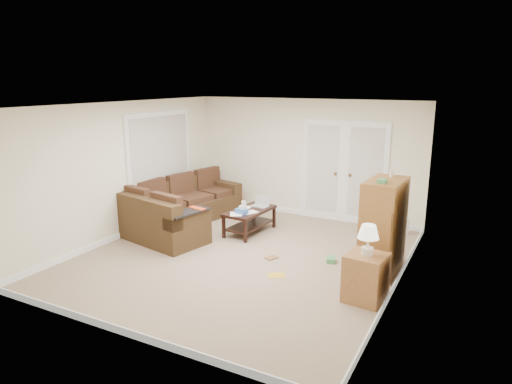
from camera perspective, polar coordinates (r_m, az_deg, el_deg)
The scene contains 17 objects.
floor at distance 7.69m, azimuth -1.69°, elevation -8.10°, with size 5.50×5.50×0.00m, color gray.
ceiling at distance 7.14m, azimuth -1.83°, elevation 10.85°, with size 5.00×5.50×0.02m, color white.
wall_left at distance 8.79m, azimuth -16.13°, elevation 2.66°, with size 0.02×5.50×2.50m, color white.
wall_right at distance 6.50m, azimuth 17.84°, elevation -1.29°, with size 0.02×5.50×2.50m, color white.
wall_back at distance 9.76m, azimuth 6.19°, elevation 4.19°, with size 5.00×0.02×2.50m, color white.
wall_front at distance 5.19m, azimuth -16.86°, elevation -4.99°, with size 5.00×0.02×2.50m, color white.
baseboards at distance 7.67m, azimuth -1.69°, elevation -7.75°, with size 5.00×5.50×0.10m, color silver, non-canonical shape.
french_doors at distance 9.49m, azimuth 10.86°, elevation 2.43°, with size 1.80×0.05×2.13m.
window_left at distance 9.46m, azimuth -11.92°, elevation 5.50°, with size 0.05×1.92×1.42m.
sectional_sofa at distance 9.19m, azimuth -9.90°, elevation -2.39°, with size 2.00×3.10×0.86m.
coffee_table at distance 8.79m, azimuth -0.71°, elevation -3.50°, with size 0.65×1.17×0.77m.
tv_armoire at distance 7.13m, azimuth 15.59°, elevation -4.16°, with size 0.55×0.93×1.56m.
side_cabinet at distance 6.29m, azimuth 13.57°, elevation -9.89°, with size 0.55×0.55×1.06m.
space_heater at distance 9.18m, azimuth 18.13°, elevation -4.10°, with size 0.12×0.10×0.31m, color silver.
floor_magazine at distance 7.00m, azimuth 2.59°, elevation -10.36°, with size 0.26×0.20×0.01m, color gold.
floor_greenbox at distance 7.56m, azimuth 9.35°, elevation -8.36°, with size 0.14×0.19×0.08m, color #429255.
floor_book at distance 7.68m, azimuth 1.57°, elevation -8.06°, with size 0.15×0.21×0.02m, color brown.
Camera 1 is at (3.50, -6.22, 2.87)m, focal length 32.00 mm.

